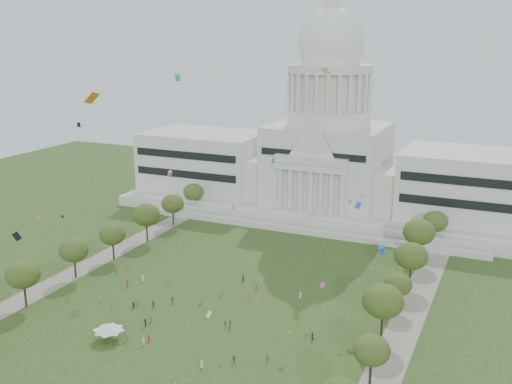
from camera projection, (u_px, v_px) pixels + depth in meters
The scene contains 29 objects.
ground at pixel (178, 335), 140.89m from camera, with size 400.00×400.00×0.00m, color #2E481D.
capitol at pixel (327, 156), 235.37m from camera, with size 160.00×64.50×91.30m.
path_left at pixel (96, 261), 186.33m from camera, with size 8.00×160.00×0.04m, color gray.
path_right at pixel (408, 320), 148.35m from camera, with size 8.00×160.00×0.04m, color gray.
row_tree_l_1 at pixel (23, 274), 153.41m from camera, with size 8.86×8.86×12.59m.
row_tree_r_1 at pixel (372, 350), 119.10m from camera, with size 7.58×7.58×10.78m.
row_tree_l_2 at pixel (74, 250), 171.79m from camera, with size 8.42×8.42×11.97m.
row_tree_r_2 at pixel (383, 301), 136.32m from camera, with size 9.55×9.55×13.58m.
row_tree_l_3 at pixel (112, 234), 186.14m from camera, with size 8.12×8.12×11.55m.
row_tree_r_3 at pixel (398, 284), 151.93m from camera, with size 7.01×7.01×9.98m.
row_tree_l_4 at pixel (146, 215), 202.16m from camera, with size 9.29×9.29×13.21m.
row_tree_r_4 at pixel (411, 256), 164.94m from camera, with size 9.19×9.19×13.06m.
row_tree_l_5 at pixel (173, 204), 219.25m from camera, with size 8.33×8.33×11.85m.
row_tree_r_5 at pixel (419, 232), 183.05m from camera, with size 9.82×9.82×13.96m.
row_tree_l_6 at pixel (193, 192), 235.93m from camera, with size 8.19×8.19×11.64m.
row_tree_r_6 at pixel (436, 221), 198.26m from camera, with size 8.42×8.42×11.97m.
event_tent at pixel (109, 327), 138.09m from camera, with size 9.72×9.72×4.15m.
person_0 at pixel (312, 336), 138.64m from camera, with size 0.88×0.57×1.80m, color #26262B.
person_2 at pixel (307, 332), 140.85m from camera, with size 0.74×0.46×1.52m, color silver.
person_3 at pixel (229, 328), 142.53m from camera, with size 0.97×0.50×1.50m, color navy.
person_4 at pixel (230, 322), 145.26m from camera, with size 1.02×0.56×1.74m, color #994C8C.
person_5 at pixel (145, 322), 144.97m from camera, with size 1.76×0.70×1.90m, color navy.
person_6 at pixel (202, 364), 126.80m from camera, with size 0.88×0.57×1.80m, color silver.
person_7 at pixel (126, 337), 138.21m from camera, with size 0.63×0.46×1.73m, color olive.
person_8 at pixel (172, 300), 157.42m from camera, with size 0.90×0.55×1.85m, color #33723F.
person_9 at pixel (234, 359), 128.78m from camera, with size 1.09×0.56×1.68m, color #26262B.
person_10 at pixel (225, 323), 144.84m from camera, with size 0.92×0.50×1.58m, color #994C8C.
distant_crowd at pixel (161, 296), 159.73m from camera, with size 60.71×42.70×1.95m.
kite_swarm at pixel (204, 211), 138.84m from camera, with size 92.68×108.01×66.51m.
Camera 1 is at (69.00, -108.86, 68.65)m, focal length 42.00 mm.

